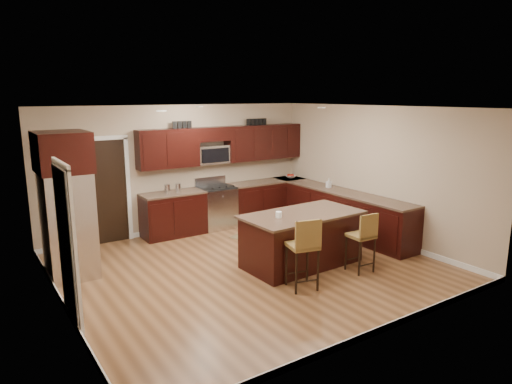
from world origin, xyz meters
TOP-DOWN VIEW (x-y plane):
  - floor at (0.00, 0.00)m, footprint 6.00×6.00m
  - ceiling at (0.00, 0.00)m, footprint 6.00×6.00m
  - wall_back at (0.00, 2.75)m, footprint 6.00×0.00m
  - wall_left at (-3.00, 0.00)m, footprint 0.00×5.50m
  - wall_right at (3.00, 0.00)m, footprint 0.00×5.50m
  - base_cabinets at (1.90, 1.45)m, footprint 4.02×3.96m
  - upper_cabinets at (1.04, 2.58)m, footprint 4.00×0.33m
  - range at (0.68, 2.45)m, footprint 0.76×0.64m
  - microwave at (0.68, 2.60)m, footprint 0.76×0.31m
  - doorway at (-1.65, 2.73)m, footprint 0.85×0.03m
  - pantry_door at (-2.98, -0.30)m, footprint 0.03×0.80m
  - letter_decor at (0.90, 2.58)m, footprint 2.20×0.03m
  - island at (0.82, -0.35)m, footprint 2.12×1.16m
  - stool_left at (0.18, -1.20)m, footprint 0.51×0.51m
  - stool_right at (1.44, -1.19)m, footprint 0.40×0.40m
  - refrigerator at (-2.62, 1.35)m, footprint 0.79×0.92m
  - floor_mat at (1.07, 1.54)m, footprint 1.10×0.94m
  - fruit_bowl at (2.75, 2.45)m, footprint 0.27×0.27m
  - soap_bottle at (2.70, 1.04)m, footprint 0.09×0.10m
  - canister_tall at (-0.46, 2.45)m, footprint 0.12×0.12m
  - canister_short at (-0.22, 2.45)m, footprint 0.11×0.11m
  - island_jar at (0.32, -0.35)m, footprint 0.10×0.10m

SIDE VIEW (x-z plane):
  - floor at x=0.00m, z-range 0.00..0.00m
  - floor_mat at x=1.07m, z-range 0.00..0.01m
  - island at x=0.82m, z-range -0.03..0.89m
  - base_cabinets at x=1.90m, z-range 0.00..0.92m
  - range at x=0.68m, z-range -0.08..1.03m
  - stool_right at x=1.44m, z-range 0.13..1.15m
  - stool_left at x=0.18m, z-range 0.14..1.26m
  - fruit_bowl at x=2.75m, z-range 0.92..0.98m
  - island_jar at x=0.32m, z-range 0.92..1.02m
  - canister_short at x=-0.22m, z-range 0.92..1.10m
  - canister_tall at x=-0.46m, z-range 0.92..1.10m
  - soap_bottle at x=2.70m, z-range 0.92..1.12m
  - pantry_door at x=-2.98m, z-range 0.00..2.04m
  - doorway at x=-1.65m, z-range 0.00..2.06m
  - refrigerator at x=-2.62m, z-range 0.04..2.39m
  - wall_back at x=0.00m, z-range -1.65..4.35m
  - wall_left at x=-3.00m, z-range -1.40..4.10m
  - wall_right at x=3.00m, z-range -1.40..4.10m
  - microwave at x=0.68m, z-range 1.42..1.82m
  - upper_cabinets at x=1.04m, z-range 1.44..2.24m
  - letter_decor at x=0.90m, z-range 2.22..2.37m
  - ceiling at x=0.00m, z-range 2.70..2.70m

